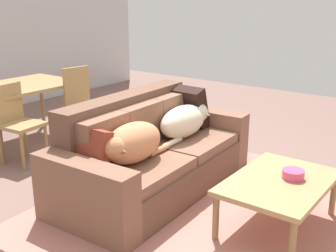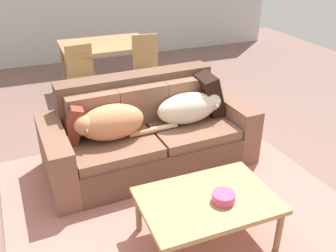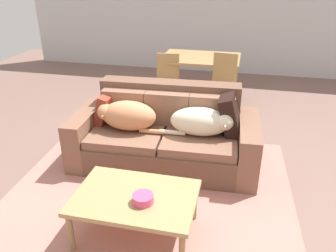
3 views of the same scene
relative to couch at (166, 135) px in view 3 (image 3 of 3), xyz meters
The scene contains 13 objects.
ground_plane 0.34m from the couch, 81.53° to the right, with size 10.00×10.00×0.00m, color #7B5B52.
back_partition 4.06m from the couch, 89.85° to the left, with size 8.00×0.12×2.70m, color silver.
area_rug 0.94m from the couch, 89.80° to the right, with size 2.88×2.95×0.01m, color tan.
couch is the anchor object (origin of this frame).
dog_on_left_cushion 0.52m from the couch, 160.64° to the right, with size 0.78×0.38×0.34m.
dog_on_right_cushion 0.52m from the couch, 12.76° to the right, with size 0.81×0.35×0.31m.
throw_pillow_by_left_arm 0.78m from the couch, behind, with size 0.11×0.36×0.36m, color maroon.
throw_pillow_by_right_arm 0.80m from the couch, ahead, with size 0.15×0.45×0.45m, color black.
coffee_table 1.28m from the couch, 88.17° to the right, with size 1.01×0.70×0.41m.
bowl_on_coffee_table 1.36m from the couch, 84.40° to the right, with size 0.17×0.17×0.07m, color #EA4C7F.
dining_table 2.18m from the couch, 87.39° to the left, with size 1.29×0.93×0.74m.
dining_chair_near_left 1.65m from the couch, 102.45° to the left, with size 0.45×0.45×0.88m.
dining_chair_near_right 1.62m from the couch, 70.90° to the left, with size 0.45×0.45×0.95m.
Camera 3 is at (0.81, -3.37, 2.14)m, focal length 36.25 mm.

